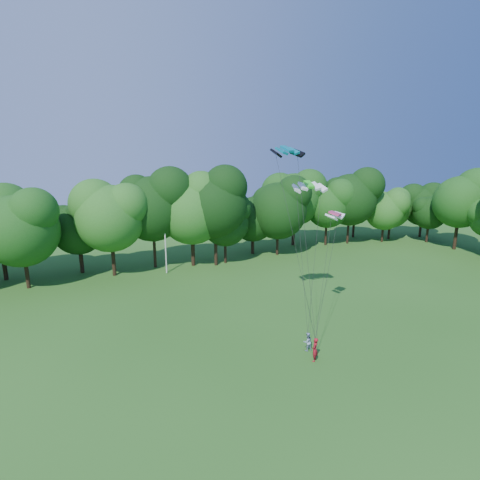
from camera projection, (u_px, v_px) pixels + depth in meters
name	position (u px, v px, depth m)	size (l,w,h in m)	color
ground	(341.00, 427.00, 21.87)	(160.00, 160.00, 0.00)	#235717
utility_pole	(165.00, 245.00, 48.82)	(1.45, 0.37, 7.32)	beige
kite_flyer_left	(315.00, 350.00, 28.61)	(0.69, 0.45, 1.88)	maroon
kite_flyer_right	(307.00, 342.00, 30.14)	(0.75, 0.59, 1.55)	#8EA1C5
kite_teal	(287.00, 149.00, 31.04)	(2.99, 1.62, 0.59)	#047088
kite_green	(309.00, 184.00, 34.64)	(3.29, 1.95, 0.67)	#2AD820
kite_pink	(335.00, 213.00, 32.29)	(2.25, 1.74, 0.37)	#C33661
tree_back_center	(215.00, 203.00, 51.11)	(9.69, 9.69, 14.10)	#331C13
tree_back_east	(355.00, 201.00, 69.00)	(7.54, 7.54, 10.96)	#352215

